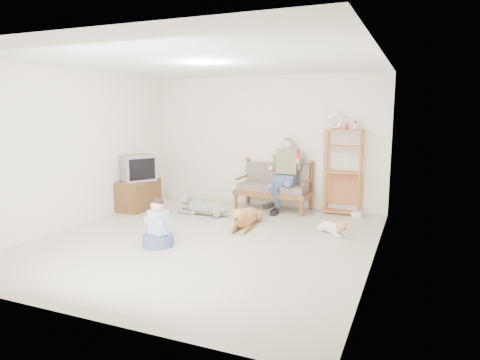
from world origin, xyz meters
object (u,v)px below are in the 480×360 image
at_px(loveseat, 274,186).
at_px(etagere, 343,171).
at_px(golden_retriever, 245,217).
at_px(tv_stand, 138,195).

relative_size(loveseat, etagere, 0.79).
relative_size(loveseat, golden_retriever, 1.14).
xyz_separation_m(etagere, tv_stand, (-3.87, -1.24, -0.55)).
bearing_deg(golden_retriever, tv_stand, 165.17).
xyz_separation_m(loveseat, tv_stand, (-2.53, -1.12, -0.19)).
bearing_deg(tv_stand, golden_retriever, -8.07).
distance_m(loveseat, etagere, 1.39).
bearing_deg(etagere, golden_retriever, -130.41).
height_order(etagere, tv_stand, etagere).
xyz_separation_m(loveseat, etagere, (1.34, 0.11, 0.36)).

